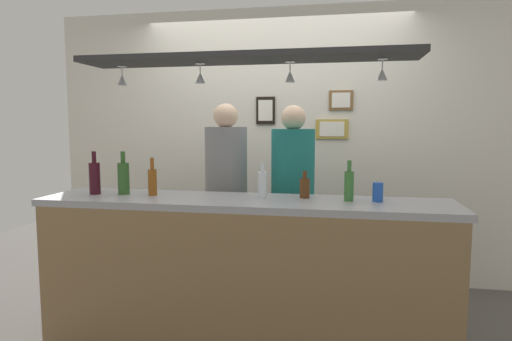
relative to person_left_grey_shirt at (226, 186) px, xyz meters
name	(u,v)px	position (x,y,z in m)	size (l,w,h in m)	color
ground_plane	(254,323)	(0.28, -0.30, -1.00)	(8.00, 8.00, 0.00)	#4C4742
back_wall	(275,145)	(0.28, 0.80, 0.30)	(4.40, 0.06, 2.60)	silver
bar_counter	(238,255)	(0.28, -0.80, -0.32)	(2.70, 0.55, 1.01)	#99999E
overhead_glass_rack	(244,58)	(0.28, -0.60, 0.92)	(2.20, 0.36, 0.04)	black
hanging_wineglass_far_left	(122,79)	(-0.61, -0.53, 0.81)	(0.07, 0.07, 0.13)	silver
hanging_wineglass_left	(200,77)	(-0.03, -0.56, 0.81)	(0.07, 0.07, 0.13)	silver
hanging_wineglass_center_left	(290,76)	(0.57, -0.53, 0.81)	(0.07, 0.07, 0.13)	silver
hanging_wineglass_center	(382,74)	(1.15, -0.54, 0.81)	(0.07, 0.07, 0.13)	silver
person_left_grey_shirt	(226,186)	(0.00, 0.00, 0.00)	(0.34, 0.34, 1.67)	#2D334C
person_middle_teal_shirt	(293,189)	(0.54, 0.00, -0.01)	(0.34, 0.34, 1.65)	#2D334C
bottle_soda_clear	(262,184)	(0.40, -0.56, 0.10)	(0.06, 0.06, 0.23)	silver
bottle_champagne_green	(124,177)	(-0.58, -0.60, 0.13)	(0.08, 0.08, 0.30)	#2D5623
bottle_wine_dark_red	(95,177)	(-0.78, -0.64, 0.13)	(0.08, 0.08, 0.30)	#380F19
bottle_beer_amber_tall	(152,181)	(-0.36, -0.62, 0.11)	(0.06, 0.06, 0.26)	brown
bottle_beer_green_import	(349,185)	(0.96, -0.60, 0.11)	(0.06, 0.06, 0.26)	#336B2D
bottle_beer_brown_stubby	(305,187)	(0.67, -0.53, 0.08)	(0.07, 0.07, 0.18)	#512D14
drink_can	(378,192)	(1.14, -0.59, 0.07)	(0.07, 0.07, 0.12)	#1E4CB2
picture_frame_lower_pair	(332,129)	(0.83, 0.76, 0.45)	(0.30, 0.02, 0.18)	#B29338
picture_frame_upper_small	(341,100)	(0.90, 0.76, 0.72)	(0.22, 0.02, 0.18)	brown
picture_frame_crest	(266,110)	(0.20, 0.76, 0.63)	(0.18, 0.02, 0.26)	black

